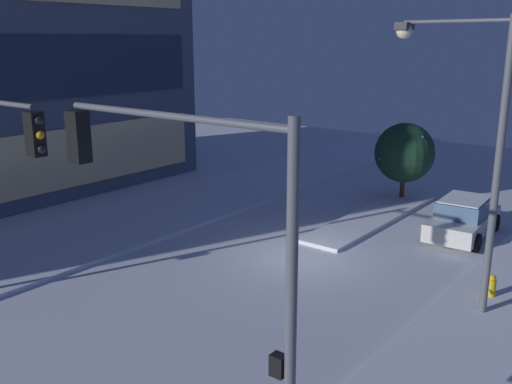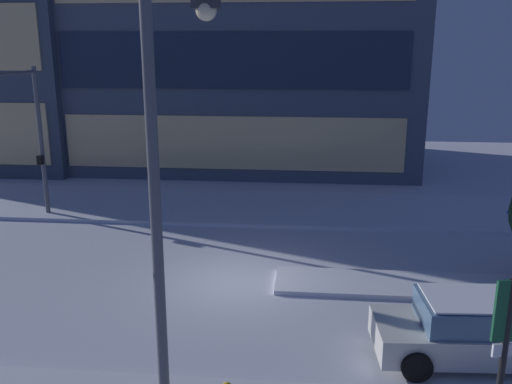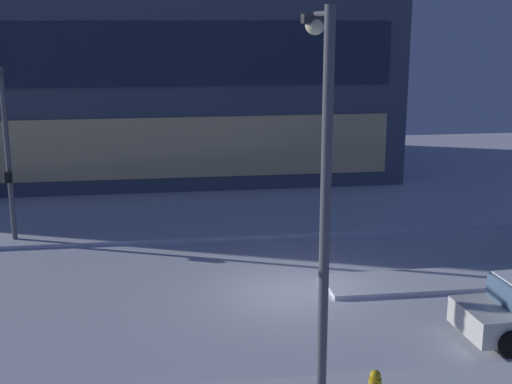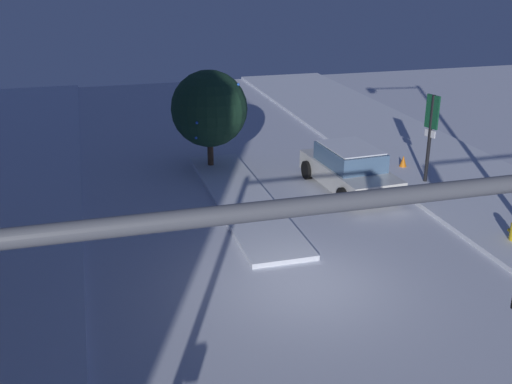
{
  "view_description": "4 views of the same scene",
  "coord_description": "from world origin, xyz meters",
  "px_view_note": "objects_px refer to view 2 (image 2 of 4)",
  "views": [
    {
      "loc": [
        -15.68,
        -10.29,
        7.31
      ],
      "look_at": [
        -0.89,
        1.3,
        2.32
      ],
      "focal_mm": 40.52,
      "sensor_mm": 36.0,
      "label": 1
    },
    {
      "loc": [
        1.95,
        -14.93,
        6.82
      ],
      "look_at": [
        0.59,
        -0.64,
        2.98
      ],
      "focal_mm": 38.39,
      "sensor_mm": 36.0,
      "label": 2
    },
    {
      "loc": [
        -3.59,
        -18.55,
        7.7
      ],
      "look_at": [
        -0.97,
        0.15,
        2.98
      ],
      "focal_mm": 49.38,
      "sensor_mm": 36.0,
      "label": 3
    },
    {
      "loc": [
        -11.89,
        4.56,
        7.27
      ],
      "look_at": [
        1.32,
        0.86,
        1.98
      ],
      "focal_mm": 42.72,
      "sensor_mm": 36.0,
      "label": 4
    }
  ],
  "objects_px": {
    "street_lamp_arched": "(173,142)",
    "parking_info_sign": "(505,341)",
    "car_near": "(471,330)",
    "traffic_light_corner_far_left": "(14,121)"
  },
  "relations": [
    {
      "from": "street_lamp_arched",
      "to": "parking_info_sign",
      "type": "height_order",
      "value": "street_lamp_arched"
    },
    {
      "from": "car_near",
      "to": "street_lamp_arched",
      "type": "relative_size",
      "value": 0.56
    },
    {
      "from": "traffic_light_corner_far_left",
      "to": "parking_info_sign",
      "type": "distance_m",
      "value": 17.57
    },
    {
      "from": "traffic_light_corner_far_left",
      "to": "street_lamp_arched",
      "type": "distance_m",
      "value": 12.56
    },
    {
      "from": "traffic_light_corner_far_left",
      "to": "street_lamp_arched",
      "type": "height_order",
      "value": "street_lamp_arched"
    },
    {
      "from": "car_near",
      "to": "street_lamp_arched",
      "type": "height_order",
      "value": "street_lamp_arched"
    },
    {
      "from": "car_near",
      "to": "parking_info_sign",
      "type": "bearing_deg",
      "value": -99.94
    },
    {
      "from": "traffic_light_corner_far_left",
      "to": "parking_info_sign",
      "type": "bearing_deg",
      "value": 53.8
    },
    {
      "from": "traffic_light_corner_far_left",
      "to": "street_lamp_arched",
      "type": "relative_size",
      "value": 0.77
    },
    {
      "from": "car_near",
      "to": "parking_info_sign",
      "type": "distance_m",
      "value": 3.01
    }
  ]
}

